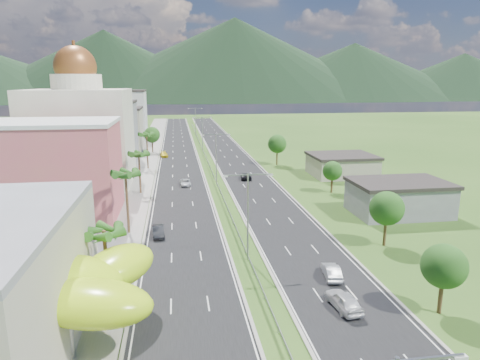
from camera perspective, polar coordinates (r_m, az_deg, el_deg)
name	(u,v)px	position (r m, az deg, el deg)	size (l,w,h in m)	color
ground	(264,299)	(45.04, 3.22, -15.62)	(500.00, 500.00, 0.00)	#2D5119
road_left	(179,155)	(130.46, -8.14, 3.36)	(11.00, 260.00, 0.04)	black
road_right	(228,153)	(131.41, -1.57, 3.56)	(11.00, 260.00, 0.04)	black
sidewalk_left	(147,155)	(130.74, -12.31, 3.23)	(7.00, 260.00, 0.12)	gray
median_guardrail	(208,163)	(112.92, -4.23, 2.27)	(0.10, 216.06, 0.76)	gray
streetlight_median_b	(248,208)	(51.54, 1.05, -3.70)	(6.04, 0.25, 11.00)	gray
streetlight_median_c	(216,154)	(90.27, -3.20, 3.54)	(6.04, 0.25, 11.00)	gray
streetlight_median_d	(202,130)	(134.74, -5.04, 6.64)	(6.04, 0.25, 11.00)	gray
streetlight_median_e	(195,118)	(179.47, -5.97, 8.19)	(6.04, 0.25, 11.00)	gray
lime_canopy	(38,286)	(40.15, -25.30, -12.69)	(18.00, 15.00, 7.40)	#B4E216
pink_shophouse	(53,172)	(74.69, -23.71, 1.04)	(20.00, 15.00, 15.00)	#CF5566
domed_building	(81,131)	(96.25, -20.47, 6.10)	(20.00, 20.00, 28.70)	beige
midrise_grey	(105,133)	(120.89, -17.53, 5.96)	(16.00, 15.00, 16.00)	slate
midrise_beige	(116,130)	(142.70, -16.18, 6.43)	(16.00, 15.00, 13.00)	#A8A28A
midrise_white	(124,116)	(165.21, -15.23, 8.19)	(16.00, 15.00, 18.00)	silver
shed_near	(399,199)	(75.73, 20.41, -2.41)	(15.00, 10.00, 5.00)	slate
shed_far	(342,166)	(103.03, 13.41, 1.81)	(14.00, 12.00, 4.40)	#A8A28A
palm_tree_b	(104,235)	(43.76, -17.67, -6.98)	(3.60, 3.60, 8.10)	#47301C
palm_tree_c	(126,176)	(62.47, -15.01, 0.48)	(3.60, 3.60, 9.60)	#47301C
palm_tree_d	(139,156)	(85.13, -13.34, 3.17)	(3.60, 3.60, 8.60)	#47301C
palm_tree_e	(147,136)	(109.70, -12.35, 5.76)	(3.60, 3.60, 9.40)	#47301C
leafy_tree_lfar	(152,135)	(134.81, -11.65, 5.92)	(4.90, 4.90, 8.05)	#47301C
leafy_tree_ra	(444,266)	(44.78, 25.55, -10.35)	(4.20, 4.20, 6.90)	#47301C
leafy_tree_rb	(387,209)	(59.84, 18.99, -3.61)	(4.55, 4.55, 7.47)	#47301C
leafy_tree_rc	(332,171)	(86.03, 12.22, 1.18)	(3.85, 3.85, 6.33)	#47301C
leafy_tree_rd	(277,144)	(112.94, 4.98, 4.81)	(4.90, 4.90, 8.05)	#47301C
mountain_ridge	(235,101)	(493.89, -0.65, 10.49)	(860.00, 140.00, 90.00)	black
car_dark_left	(158,231)	(62.36, -10.85, -6.71)	(1.56, 4.47, 1.47)	black
car_silver_mid_left	(186,183)	(91.22, -7.27, -0.34)	(2.12, 4.61, 1.28)	#AEB1B6
car_yellow_far_left	(164,154)	(127.28, -10.11, 3.38)	(1.98, 4.87, 1.41)	gold
car_white_near_right	(344,300)	(44.11, 13.67, -15.33)	(2.02, 5.01, 1.71)	silver
car_silver_right	(332,271)	(50.05, 12.11, -11.82)	(1.59, 4.56, 1.50)	#ACAEB4
car_dark_far_right	(246,176)	(96.55, 0.79, 0.54)	(2.29, 4.98, 1.38)	black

